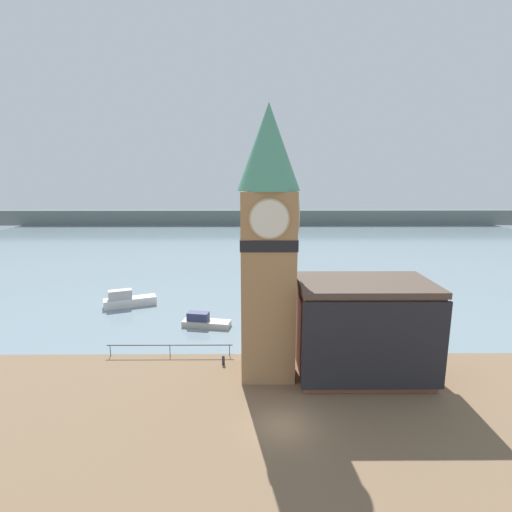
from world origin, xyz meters
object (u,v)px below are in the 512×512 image
(clock_tower, at_px, (268,238))
(pier_building, at_px, (363,328))
(mooring_bollard_near, at_px, (223,360))
(boat_near, at_px, (204,321))
(boat_far, at_px, (128,300))

(clock_tower, relative_size, pier_building, 2.00)
(clock_tower, height_order, pier_building, clock_tower)
(clock_tower, distance_m, mooring_bollard_near, 12.13)
(boat_near, distance_m, mooring_bollard_near, 9.79)
(boat_near, relative_size, mooring_bollard_near, 6.71)
(clock_tower, distance_m, boat_near, 17.03)
(boat_near, height_order, boat_far, boat_far)
(clock_tower, xyz_separation_m, mooring_bollard_near, (-3.94, 1.43, -11.38))
(boat_near, height_order, mooring_bollard_near, boat_near)
(boat_far, bearing_deg, boat_near, -55.02)
(boat_far, bearing_deg, pier_building, -57.17)
(boat_near, distance_m, boat_far, 12.91)
(pier_building, bearing_deg, boat_far, 144.61)
(mooring_bollard_near, bearing_deg, boat_near, 107.09)
(boat_near, bearing_deg, boat_far, 156.67)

